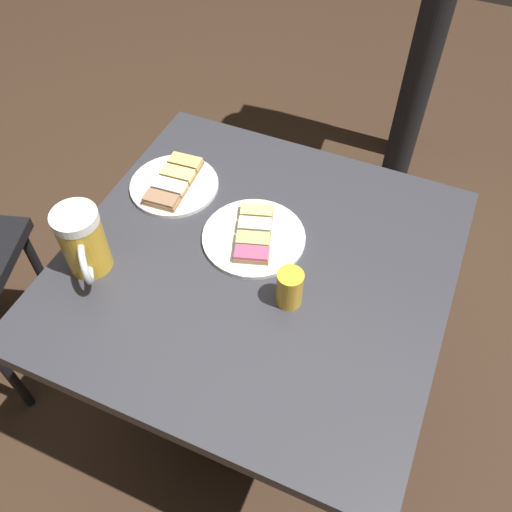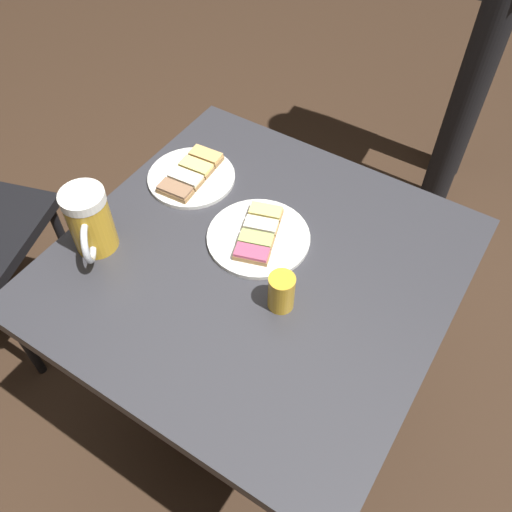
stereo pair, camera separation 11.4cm
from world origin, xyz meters
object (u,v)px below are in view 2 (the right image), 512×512
(plate_far, at_px, (191,176))
(plate_near, at_px, (258,236))
(beer_glass_small, at_px, (281,292))
(beer_mug, at_px, (90,222))

(plate_far, bearing_deg, plate_near, -17.38)
(beer_glass_small, bearing_deg, beer_mug, -168.69)
(plate_near, distance_m, beer_glass_small, 0.18)
(beer_glass_small, bearing_deg, plate_near, 136.82)
(plate_far, distance_m, beer_glass_small, 0.42)
(plate_near, xyz_separation_m, beer_glass_small, (0.13, -0.12, 0.03))
(plate_near, bearing_deg, beer_mug, -144.24)
(beer_mug, bearing_deg, beer_glass_small, 11.31)
(beer_mug, height_order, beer_glass_small, beer_mug)
(beer_mug, xyz_separation_m, beer_glass_small, (0.42, 0.08, -0.03))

